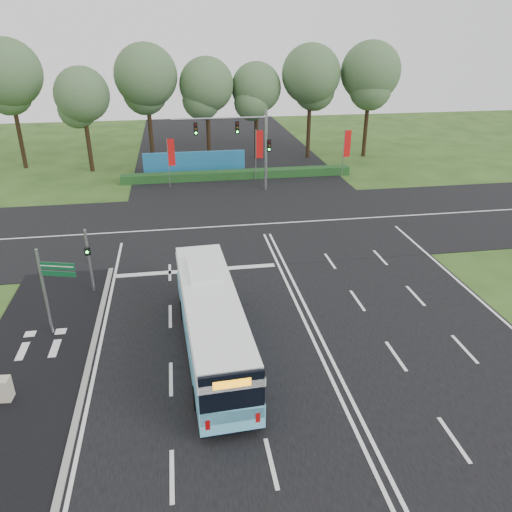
{
  "coord_description": "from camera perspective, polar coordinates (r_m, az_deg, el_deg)",
  "views": [
    {
      "loc": [
        -5.77,
        -22.04,
        13.37
      ],
      "look_at": [
        -1.88,
        2.0,
        2.14
      ],
      "focal_mm": 35.0,
      "sensor_mm": 36.0,
      "label": 1
    }
  ],
  "objects": [
    {
      "name": "traffic_light_gantry",
      "position": [
        43.83,
        -1.21,
        13.3
      ],
      "size": [
        8.41,
        0.28,
        7.0
      ],
      "color": "gray",
      "rests_on": "ground"
    },
    {
      "name": "kerb_strip",
      "position": [
        23.63,
        -18.39,
        -11.0
      ],
      "size": [
        0.25,
        18.0,
        0.12
      ],
      "primitive_type": "cube",
      "color": "gray",
      "rests_on": "ground"
    },
    {
      "name": "city_bus",
      "position": [
        22.11,
        -5.08,
        -7.5
      ],
      "size": [
        2.85,
        11.19,
        3.19
      ],
      "rotation": [
        0.0,
        0.0,
        0.05
      ],
      "color": "#67C9F0",
      "rests_on": "ground"
    },
    {
      "name": "utility_cabinet",
      "position": [
        22.38,
        -26.96,
        -13.46
      ],
      "size": [
        0.66,
        0.56,
        1.03
      ],
      "primitive_type": "cube",
      "rotation": [
        0.0,
        0.0,
        -0.08
      ],
      "color": "beige",
      "rests_on": "ground"
    },
    {
      "name": "street_sign",
      "position": [
        24.57,
        -22.47,
        -2.87
      ],
      "size": [
        1.67,
        0.55,
        4.42
      ],
      "rotation": [
        0.0,
        0.0,
        -0.28
      ],
      "color": "gray",
      "rests_on": "ground"
    },
    {
      "name": "banner_flag_left",
      "position": [
        45.91,
        -9.74,
        11.26
      ],
      "size": [
        0.66,
        0.13,
        4.49
      ],
      "rotation": [
        0.0,
        0.0,
        0.12
      ],
      "color": "gray",
      "rests_on": "ground"
    },
    {
      "name": "ground",
      "position": [
        26.41,
        4.74,
        -5.75
      ],
      "size": [
        120.0,
        120.0,
        0.0
      ],
      "primitive_type": "plane",
      "color": "#264416",
      "rests_on": "ground"
    },
    {
      "name": "banner_flag_right",
      "position": [
        48.95,
        10.28,
        12.19
      ],
      "size": [
        0.69,
        0.07,
        4.67
      ],
      "rotation": [
        0.0,
        0.0,
        0.03
      ],
      "color": "gray",
      "rests_on": "ground"
    },
    {
      "name": "banner_flag_mid",
      "position": [
        47.45,
        0.29,
        12.28
      ],
      "size": [
        0.71,
        0.11,
        4.8
      ],
      "rotation": [
        0.0,
        0.0,
        -0.09
      ],
      "color": "gray",
      "rests_on": "ground"
    },
    {
      "name": "pedestrian_signal",
      "position": [
        28.2,
        -18.55,
        -0.34
      ],
      "size": [
        0.35,
        0.43,
        3.7
      ],
      "rotation": [
        0.0,
        0.0,
        0.41
      ],
      "color": "gray",
      "rests_on": "ground"
    },
    {
      "name": "hedge",
      "position": [
        48.65,
        -2.08,
        9.28
      ],
      "size": [
        22.0,
        1.2,
        0.8
      ],
      "primitive_type": "cube",
      "color": "#163D1A",
      "rests_on": "ground"
    },
    {
      "name": "blue_hoarding",
      "position": [
        50.58,
        -7.04,
        10.54
      ],
      "size": [
        10.0,
        0.3,
        2.2
      ],
      "primitive_type": "cube",
      "color": "#1C6599",
      "rests_on": "ground"
    },
    {
      "name": "eucalyptus_row",
      "position": [
        53.91,
        -6.24,
        19.52
      ],
      "size": [
        42.89,
        8.33,
        12.57
      ],
      "color": "black",
      "rests_on": "ground"
    },
    {
      "name": "bike_path",
      "position": [
        24.2,
        -24.08,
        -11.19
      ],
      "size": [
        5.0,
        18.0,
        0.06
      ],
      "primitive_type": "cube",
      "color": "black",
      "rests_on": "ground"
    },
    {
      "name": "road_cross",
      "position": [
        37.01,
        0.39,
        3.62
      ],
      "size": [
        120.0,
        14.0,
        0.05
      ],
      "primitive_type": "cube",
      "color": "black",
      "rests_on": "ground"
    },
    {
      "name": "road_main",
      "position": [
        26.4,
        4.74,
        -5.71
      ],
      "size": [
        20.0,
        120.0,
        0.04
      ],
      "primitive_type": "cube",
      "color": "black",
      "rests_on": "ground"
    }
  ]
}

